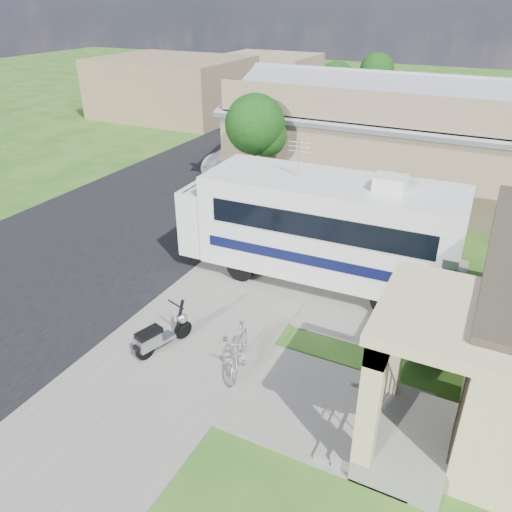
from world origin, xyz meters
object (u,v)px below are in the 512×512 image
at_px(motorhome, 319,225).
at_px(van, 293,124).
at_px(garden_hose, 370,401).
at_px(pickup_truck, 248,154).
at_px(shrub, 446,314).
at_px(bicycle, 239,351).
at_px(scooter, 160,335).

bearing_deg(motorhome, van, 113.42).
bearing_deg(garden_hose, van, 117.21).
xyz_separation_m(pickup_truck, garden_hose, (9.95, -13.32, -0.75)).
distance_m(motorhome, shrub, 4.69).
height_order(pickup_truck, van, van).
relative_size(motorhome, van, 1.35).
bearing_deg(van, bicycle, -62.36).
bearing_deg(shrub, bicycle, -147.18).
distance_m(shrub, bicycle, 5.01).
bearing_deg(bicycle, pickup_truck, 99.96).
xyz_separation_m(motorhome, shrub, (4.07, -2.25, -0.60)).
bearing_deg(shrub, pickup_truck, 135.29).
bearing_deg(van, scooter, -67.89).
bearing_deg(garden_hose, pickup_truck, 126.76).
height_order(shrub, pickup_truck, shrub).
relative_size(bicycle, pickup_truck, 0.30).
relative_size(motorhome, shrub, 3.49).
xyz_separation_m(scooter, garden_hose, (5.19, 0.55, -0.41)).
xyz_separation_m(pickup_truck, van, (-0.40, 6.81, 0.07)).
bearing_deg(motorhome, scooter, -114.67).
distance_m(motorhome, bicycle, 5.10).
bearing_deg(bicycle, shrub, 16.05).
bearing_deg(shrub, van, 122.79).
height_order(shrub, garden_hose, shrub).
distance_m(motorhome, pickup_truck, 11.13).
xyz_separation_m(motorhome, scooter, (-2.18, -5.22, -1.33)).
bearing_deg(bicycle, scooter, 170.86).
bearing_deg(scooter, motorhome, 84.05).
distance_m(bicycle, van, 21.65).
xyz_separation_m(shrub, van, (-11.41, 17.71, -0.32)).
bearing_deg(pickup_truck, van, -94.71).
height_order(bicycle, pickup_truck, pickup_truck).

